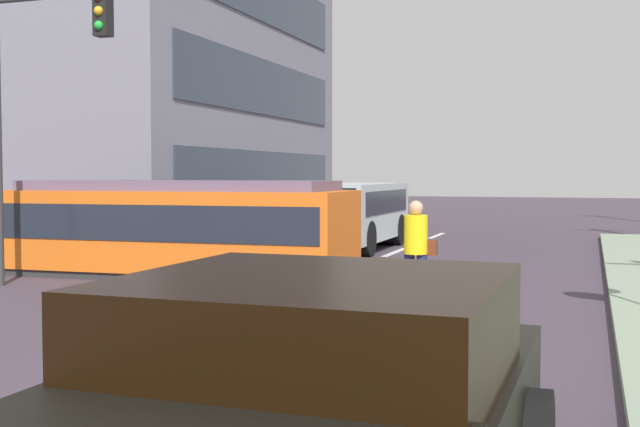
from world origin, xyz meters
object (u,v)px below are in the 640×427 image
at_px(streetcar_tram, 179,226).
at_px(traffic_light_mast, 38,80).
at_px(city_bus, 343,212).
at_px(parked_sedan_mid, 183,230).
at_px(pedestrian_crossing, 416,248).

height_order(streetcar_tram, traffic_light_mast, traffic_light_mast).
distance_m(city_bus, parked_sedan_mid, 4.38).
bearing_deg(parked_sedan_mid, city_bus, 33.79).
xyz_separation_m(pedestrian_crossing, parked_sedan_mid, (-7.56, 6.47, -0.32)).
distance_m(streetcar_tram, pedestrian_crossing, 6.05).
distance_m(streetcar_tram, city_bus, 6.58).
xyz_separation_m(parked_sedan_mid, traffic_light_mast, (0.62, -6.46, 3.14)).
bearing_deg(pedestrian_crossing, traffic_light_mast, 179.87).
height_order(streetcar_tram, city_bus, streetcar_tram).
height_order(city_bus, parked_sedan_mid, city_bus).
relative_size(parked_sedan_mid, traffic_light_mast, 0.79).
height_order(pedestrian_crossing, parked_sedan_mid, pedestrian_crossing).
relative_size(streetcar_tram, traffic_light_mast, 1.32).
xyz_separation_m(pedestrian_crossing, traffic_light_mast, (-6.94, 0.02, 2.82)).
bearing_deg(streetcar_tram, pedestrian_crossing, -24.56).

